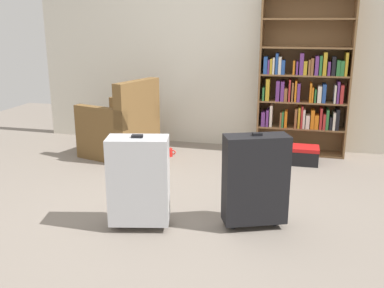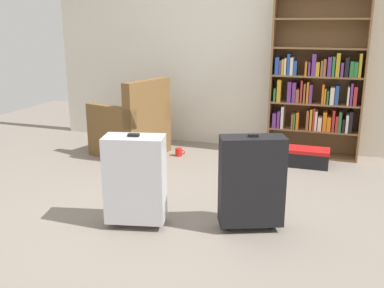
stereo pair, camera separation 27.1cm
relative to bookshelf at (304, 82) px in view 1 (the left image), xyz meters
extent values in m
plane|color=slate|center=(-1.05, -1.90, -0.86)|extent=(8.22, 8.22, 0.00)
cube|color=beige|center=(-1.05, 0.20, 0.44)|extent=(4.70, 0.10, 2.60)
cube|color=brown|center=(-0.50, -0.02, 0.07)|extent=(0.02, 0.29, 1.86)
cube|color=brown|center=(0.50, -0.02, 0.07)|extent=(0.02, 0.29, 1.86)
cube|color=brown|center=(0.00, 0.12, 0.07)|extent=(1.02, 0.02, 1.86)
cube|color=brown|center=(0.00, -0.02, -0.85)|extent=(0.98, 0.27, 0.02)
cube|color=brown|center=(0.00, -0.02, -0.54)|extent=(0.98, 0.27, 0.02)
cube|color=brown|center=(0.00, -0.02, -0.23)|extent=(0.98, 0.27, 0.02)
cube|color=brown|center=(0.00, -0.02, 0.08)|extent=(0.98, 0.27, 0.02)
cube|color=brown|center=(0.00, -0.02, 0.39)|extent=(0.98, 0.27, 0.02)
cube|color=brown|center=(0.00, -0.02, 0.70)|extent=(0.98, 0.27, 0.02)
cube|color=#66337F|center=(-0.44, -0.05, -0.44)|extent=(0.04, 0.20, 0.17)
cube|color=#66337F|center=(-0.39, -0.04, -0.43)|extent=(0.03, 0.22, 0.20)
cube|color=silver|center=(-0.35, -0.03, -0.40)|extent=(0.03, 0.25, 0.25)
cube|color=brown|center=(-0.24, -0.07, -0.44)|extent=(0.02, 0.16, 0.17)
cube|color=#2D7238|center=(-0.22, -0.05, -0.44)|extent=(0.02, 0.21, 0.18)
cube|color=orange|center=(-0.18, -0.07, -0.43)|extent=(0.03, 0.17, 0.20)
cube|color=brown|center=(-0.07, -0.07, -0.41)|extent=(0.03, 0.16, 0.23)
cube|color=gold|center=(-0.03, -0.03, -0.41)|extent=(0.02, 0.24, 0.24)
cube|color=#B22D2D|center=(0.00, -0.06, -0.40)|extent=(0.02, 0.18, 0.26)
cube|color=silver|center=(0.03, -0.07, -0.42)|extent=(0.02, 0.17, 0.22)
cube|color=silver|center=(0.07, -0.07, -0.45)|extent=(0.04, 0.17, 0.16)
cube|color=orange|center=(0.12, -0.06, -0.42)|extent=(0.04, 0.18, 0.22)
cube|color=orange|center=(0.17, -0.06, -0.44)|extent=(0.04, 0.18, 0.17)
cube|color=#B22D2D|center=(0.21, -0.05, -0.40)|extent=(0.03, 0.21, 0.24)
cube|color=#B22D2D|center=(0.25, -0.04, -0.44)|extent=(0.03, 0.22, 0.18)
cube|color=#2D7238|center=(0.28, -0.05, -0.41)|extent=(0.03, 0.20, 0.23)
cube|color=black|center=(0.32, -0.06, -0.45)|extent=(0.02, 0.19, 0.15)
cube|color=silver|center=(0.36, -0.03, -0.43)|extent=(0.03, 0.24, 0.20)
cube|color=black|center=(0.40, -0.04, -0.41)|extent=(0.04, 0.22, 0.24)
cube|color=#2D7238|center=(-0.45, -0.04, -0.14)|extent=(0.02, 0.22, 0.15)
cube|color=gold|center=(-0.41, -0.03, -0.09)|extent=(0.04, 0.24, 0.25)
cube|color=#66337F|center=(-0.29, -0.06, -0.10)|extent=(0.04, 0.19, 0.23)
cube|color=#66337F|center=(-0.24, -0.04, -0.10)|extent=(0.04, 0.23, 0.23)
cube|color=brown|center=(-0.20, -0.05, -0.14)|extent=(0.03, 0.19, 0.15)
cube|color=#B22D2D|center=(-0.16, -0.04, -0.09)|extent=(0.02, 0.22, 0.25)
cube|color=brown|center=(-0.12, -0.05, -0.11)|extent=(0.02, 0.21, 0.22)
cube|color=orange|center=(-0.09, -0.04, -0.10)|extent=(0.02, 0.23, 0.24)
cube|color=#66337F|center=(-0.05, -0.06, -0.11)|extent=(0.03, 0.18, 0.21)
cube|color=orange|center=(0.08, -0.06, -0.11)|extent=(0.02, 0.19, 0.22)
cube|color=orange|center=(0.10, -0.05, -0.13)|extent=(0.02, 0.21, 0.17)
cube|color=#2D7238|center=(0.13, -0.04, -0.14)|extent=(0.02, 0.23, 0.15)
cube|color=silver|center=(0.18, -0.05, -0.12)|extent=(0.04, 0.20, 0.19)
cube|color=#264C99|center=(0.23, -0.05, -0.11)|extent=(0.04, 0.21, 0.21)
cube|color=silver|center=(0.35, -0.03, -0.12)|extent=(0.02, 0.24, 0.20)
cube|color=#66337F|center=(0.38, -0.04, -0.09)|extent=(0.02, 0.23, 0.24)
cube|color=#B22D2D|center=(0.42, -0.05, -0.11)|extent=(0.04, 0.21, 0.21)
cube|color=#264C99|center=(-0.44, -0.06, 0.19)|extent=(0.04, 0.19, 0.20)
cube|color=#66337F|center=(-0.41, -0.03, 0.17)|extent=(0.02, 0.24, 0.16)
cube|color=gold|center=(-0.38, -0.04, 0.18)|extent=(0.03, 0.23, 0.17)
cube|color=silver|center=(-0.35, -0.07, 0.19)|extent=(0.02, 0.16, 0.19)
cube|color=#264C99|center=(-0.32, -0.05, 0.21)|extent=(0.03, 0.21, 0.23)
cube|color=silver|center=(-0.28, -0.03, 0.19)|extent=(0.03, 0.24, 0.20)
cube|color=#264C99|center=(-0.24, -0.07, 0.17)|extent=(0.04, 0.17, 0.16)
cube|color=orange|center=(-0.13, -0.06, 0.17)|extent=(0.02, 0.18, 0.16)
cube|color=#66337F|center=(-0.09, -0.03, 0.17)|extent=(0.02, 0.25, 0.15)
cube|color=#66337F|center=(-0.04, -0.07, 0.21)|extent=(0.04, 0.17, 0.24)
cube|color=gold|center=(0.00, -0.03, 0.17)|extent=(0.04, 0.24, 0.15)
cube|color=brown|center=(0.04, -0.05, 0.18)|extent=(0.02, 0.20, 0.17)
cube|color=brown|center=(0.07, -0.03, 0.19)|extent=(0.03, 0.24, 0.19)
cube|color=#66337F|center=(0.12, -0.04, 0.20)|extent=(0.04, 0.23, 0.21)
cube|color=#2D7238|center=(0.17, -0.05, 0.20)|extent=(0.03, 0.20, 0.22)
cube|color=gold|center=(0.21, -0.07, 0.22)|extent=(0.04, 0.17, 0.25)
cube|color=#66337F|center=(0.26, -0.05, 0.17)|extent=(0.03, 0.21, 0.15)
cube|color=black|center=(0.30, -0.06, 0.20)|extent=(0.04, 0.18, 0.21)
cube|color=#2D7238|center=(0.35, -0.04, 0.18)|extent=(0.04, 0.22, 0.17)
cube|color=#2D7238|center=(0.40, -0.03, 0.17)|extent=(0.04, 0.24, 0.16)
cube|color=gold|center=(0.44, -0.04, 0.22)|extent=(0.03, 0.23, 0.25)
cube|color=brown|center=(-2.09, -0.57, -0.66)|extent=(0.87, 0.87, 0.40)
cube|color=#91724F|center=(-2.09, -0.57, -0.42)|extent=(0.70, 0.65, 0.08)
cube|color=brown|center=(-1.81, -0.66, -0.21)|extent=(0.32, 0.70, 0.50)
cube|color=brown|center=(-2.00, -0.29, -0.35)|extent=(0.70, 0.30, 0.22)
cube|color=brown|center=(-2.18, -0.86, -0.35)|extent=(0.70, 0.30, 0.22)
cylinder|color=red|center=(-1.49, -0.52, -0.81)|extent=(0.08, 0.08, 0.10)
torus|color=red|center=(-1.44, -0.52, -0.80)|extent=(0.06, 0.01, 0.06)
cube|color=black|center=(-0.03, -0.43, -0.77)|extent=(0.45, 0.24, 0.17)
cube|color=red|center=(-0.03, -0.43, -0.68)|extent=(0.46, 0.25, 0.04)
cube|color=black|center=(-0.34, -2.12, -0.47)|extent=(0.52, 0.36, 0.68)
cube|color=black|center=(-0.34, -2.12, -0.12)|extent=(0.08, 0.06, 0.02)
cylinder|color=black|center=(-0.50, -2.18, -0.83)|extent=(0.06, 0.06, 0.05)
cylinder|color=black|center=(-0.19, -2.06, -0.83)|extent=(0.06, 0.06, 0.05)
cube|color=#B7BABF|center=(-1.19, -2.33, -0.47)|extent=(0.49, 0.32, 0.66)
cube|color=black|center=(-1.19, -2.33, -0.13)|extent=(0.09, 0.06, 0.02)
cylinder|color=black|center=(-1.34, -2.36, -0.83)|extent=(0.06, 0.06, 0.05)
cylinder|color=black|center=(-1.04, -2.29, -0.83)|extent=(0.06, 0.06, 0.05)
camera|label=1|loc=(-0.09, -5.20, 0.67)|focal=40.57mm
camera|label=2|loc=(0.17, -5.13, 0.67)|focal=40.57mm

